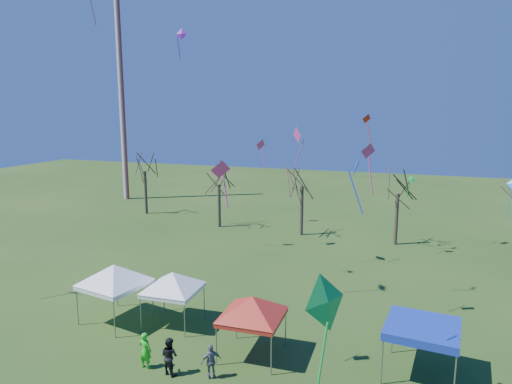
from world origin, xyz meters
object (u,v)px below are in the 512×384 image
at_px(tent_white_mid, 172,276).
at_px(person_green, 145,350).
at_px(tree_0, 144,156).
at_px(person_dark, 169,356).
at_px(tree_1, 219,169).
at_px(tent_red, 252,300).
at_px(tree_3, 399,175).
at_px(person_grey, 211,361).
at_px(radio_mast, 122,101).
at_px(tent_white_west, 114,268).
at_px(tree_2, 302,168).
at_px(tent_blue, 423,329).

xyz_separation_m(tent_white_mid, person_green, (0.95, -4.30, -1.87)).
height_order(tree_0, person_dark, tree_0).
relative_size(tree_1, tent_red, 1.93).
bearing_deg(tree_1, tree_3, -2.06).
bearing_deg(person_green, tree_1, -70.54).
bearing_deg(tree_0, person_dark, -56.01).
height_order(tree_1, person_grey, tree_1).
height_order(radio_mast, tree_1, radio_mast).
bearing_deg(tree_3, tent_white_west, -124.82).
bearing_deg(tree_3, radio_mast, 163.69).
xyz_separation_m(tree_1, tent_red, (11.11, -21.71, -3.01)).
relative_size(tree_2, person_grey, 5.27).
xyz_separation_m(radio_mast, person_grey, (27.25, -33.36, -11.72)).
xyz_separation_m(tree_0, tent_blue, (28.69, -23.60, -4.30)).
bearing_deg(tent_blue, tree_2, 116.37).
relative_size(tent_white_mid, tent_red, 0.98).
height_order(tent_blue, person_grey, tent_blue).
xyz_separation_m(tree_3, tent_white_west, (-14.00, -20.12, -3.05)).
relative_size(tree_1, person_green, 4.43).
height_order(tree_2, tent_blue, tree_2).
distance_m(tree_1, tree_3, 16.81).
distance_m(tent_red, person_green, 5.29).
relative_size(radio_mast, tree_1, 3.31).
distance_m(tree_1, tent_white_mid, 21.05).
xyz_separation_m(radio_mast, tree_3, (34.03, -9.96, -6.42)).
height_order(person_grey, person_green, person_green).
bearing_deg(tent_white_west, person_grey, -24.42).
bearing_deg(person_green, tent_white_west, -37.21).
bearing_deg(tent_blue, tent_white_mid, 175.93).
relative_size(tent_red, person_dark, 2.30).
xyz_separation_m(tree_0, tent_white_west, (12.88, -23.46, -3.46)).
bearing_deg(tree_0, tent_red, -49.08).
relative_size(radio_mast, tree_3, 3.16).
distance_m(tree_2, person_dark, 24.66).
relative_size(radio_mast, tree_0, 2.96).
height_order(tree_2, tent_red, tree_2).
distance_m(tent_white_mid, person_dark, 5.24).
bearing_deg(tree_3, tree_2, 177.73).
bearing_deg(tree_3, person_grey, -106.15).
relative_size(tent_white_west, person_grey, 2.69).
height_order(tent_white_west, person_grey, tent_white_west).
bearing_deg(tent_white_west, radio_mast, 123.67).
bearing_deg(tree_2, tree_0, 170.76).
relative_size(tree_3, person_grey, 5.09).
bearing_deg(person_grey, tree_2, -127.59).
distance_m(tent_white_mid, person_green, 4.78).
distance_m(tent_white_west, person_green, 5.83).
bearing_deg(tree_0, radio_mast, 137.23).
height_order(tree_1, tent_red, tree_1).
distance_m(tree_0, tree_2, 18.72).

